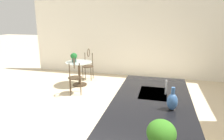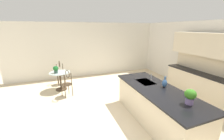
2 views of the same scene
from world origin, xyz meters
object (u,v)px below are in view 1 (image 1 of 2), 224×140
at_px(bistro_table, 79,71).
at_px(potted_plant_counter_far, 161,137).
at_px(chair_by_island, 88,63).
at_px(potted_plant_on_table, 74,57).
at_px(chair_near_window, 75,74).
at_px(vase_on_counter, 172,101).

xyz_separation_m(bistro_table, potted_plant_counter_far, (3.89, 2.47, 0.66)).
xyz_separation_m(chair_by_island, potted_plant_counter_far, (4.56, 2.44, 0.53)).
bearing_deg(chair_by_island, potted_plant_on_table, -12.29).
xyz_separation_m(chair_near_window, potted_plant_on_table, (-0.69, -0.34, 0.33)).
bearing_deg(potted_plant_on_table, vase_on_counter, 42.83).
bearing_deg(vase_on_counter, chair_by_island, -145.05).
xyz_separation_m(potted_plant_on_table, vase_on_counter, (2.93, 2.72, 0.13)).
height_order(potted_plant_on_table, potted_plant_counter_far, potted_plant_counter_far).
height_order(bistro_table, potted_plant_counter_far, potted_plant_counter_far).
bearing_deg(bistro_table, chair_by_island, 177.40).
distance_m(bistro_table, chair_by_island, 0.69).
bearing_deg(bistro_table, vase_on_counter, 40.91).
relative_size(potted_plant_counter_far, vase_on_counter, 1.12).
bearing_deg(chair_near_window, potted_plant_on_table, -153.55).
height_order(chair_near_window, chair_by_island, same).
relative_size(chair_by_island, potted_plant_on_table, 3.69).
relative_size(bistro_table, potted_plant_on_table, 2.83).
bearing_deg(bistro_table, potted_plant_counter_far, 32.38).
bearing_deg(potted_plant_on_table, chair_by_island, 167.71).
height_order(chair_near_window, potted_plant_counter_far, potted_plant_counter_far).
bearing_deg(vase_on_counter, chair_near_window, -133.36).
bearing_deg(chair_by_island, potted_plant_counter_far, 28.10).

